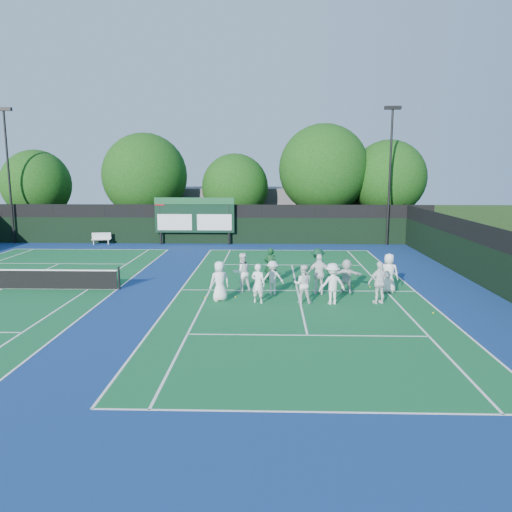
{
  "coord_description": "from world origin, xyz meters",
  "views": [
    {
      "loc": [
        -1.28,
        -21.74,
        5.58
      ],
      "look_at": [
        -2.0,
        3.0,
        1.3
      ],
      "focal_mm": 35.0,
      "sensor_mm": 36.0,
      "label": 1
    }
  ],
  "objects_px": {
    "bench": "(101,238)",
    "tennis_net": "(2,279)",
    "scoreboard": "(194,216)",
    "coach_left": "(270,266)"
  },
  "relations": [
    {
      "from": "tennis_net",
      "to": "bench",
      "type": "bearing_deg",
      "value": 90.45
    },
    {
      "from": "tennis_net",
      "to": "bench",
      "type": "xyz_separation_m",
      "value": [
        -0.11,
        14.36,
        -0.01
      ]
    },
    {
      "from": "tennis_net",
      "to": "coach_left",
      "type": "height_order",
      "value": "coach_left"
    },
    {
      "from": "bench",
      "to": "coach_left",
      "type": "bearing_deg",
      "value": -44.93
    },
    {
      "from": "scoreboard",
      "to": "tennis_net",
      "type": "height_order",
      "value": "scoreboard"
    },
    {
      "from": "coach_left",
      "to": "tennis_net",
      "type": "bearing_deg",
      "value": 11.37
    },
    {
      "from": "scoreboard",
      "to": "bench",
      "type": "relative_size",
      "value": 4.15
    },
    {
      "from": "scoreboard",
      "to": "coach_left",
      "type": "height_order",
      "value": "scoreboard"
    },
    {
      "from": "scoreboard",
      "to": "coach_left",
      "type": "relative_size",
      "value": 3.36
    },
    {
      "from": "bench",
      "to": "tennis_net",
      "type": "bearing_deg",
      "value": -89.55
    }
  ]
}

